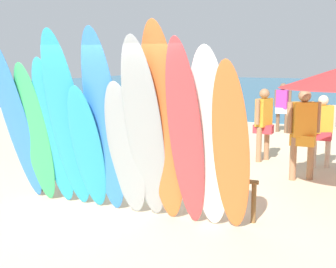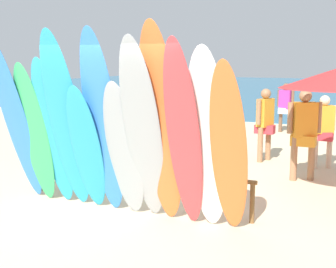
% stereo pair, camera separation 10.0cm
% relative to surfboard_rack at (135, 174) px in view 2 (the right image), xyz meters
% --- Properties ---
extents(ground, '(60.00, 60.00, 0.00)m').
position_rel_surfboard_rack_xyz_m(ground, '(0.00, 14.00, -0.51)').
color(ground, beige).
extents(surfboard_rack, '(3.94, 0.07, 0.63)m').
position_rel_surfboard_rack_xyz_m(surfboard_rack, '(0.00, 0.00, 0.00)').
color(surfboard_rack, brown).
rests_on(surfboard_rack, ground).
extents(surfboard_blue_0, '(0.62, 0.95, 2.68)m').
position_rel_surfboard_rack_xyz_m(surfboard_blue_0, '(-1.80, -0.65, 0.83)').
color(surfboard_blue_0, '#337AD1').
rests_on(surfboard_blue_0, ground).
extents(surfboard_green_1, '(0.53, 0.65, 2.27)m').
position_rel_surfboard_rack_xyz_m(surfboard_green_1, '(-1.47, -0.60, 0.62)').
color(surfboard_green_1, '#38B266').
rests_on(surfboard_green_1, ground).
extents(surfboard_teal_2, '(0.53, 0.69, 2.35)m').
position_rel_surfboard_rack_xyz_m(surfboard_teal_2, '(-1.12, -0.58, 0.66)').
color(surfboard_teal_2, '#289EC6').
rests_on(surfboard_teal_2, ground).
extents(surfboard_teal_3, '(0.62, 0.92, 2.75)m').
position_rel_surfboard_rack_xyz_m(surfboard_teal_3, '(-0.79, -0.67, 0.86)').
color(surfboard_teal_3, '#289EC6').
rests_on(surfboard_teal_3, ground).
extents(surfboard_teal_4, '(0.55, 0.77, 1.96)m').
position_rel_surfboard_rack_xyz_m(surfboard_teal_4, '(-0.47, -0.61, 0.47)').
color(surfboard_teal_4, '#289EC6').
rests_on(surfboard_teal_4, ground).
extents(surfboard_blue_5, '(0.56, 0.75, 2.76)m').
position_rel_surfboard_rack_xyz_m(surfboard_blue_5, '(-0.18, -0.62, 0.87)').
color(surfboard_blue_5, '#337AD1').
rests_on(surfboard_blue_5, ground).
extents(surfboard_grey_6, '(0.60, 0.64, 2.02)m').
position_rel_surfboard_rack_xyz_m(surfboard_grey_6, '(0.15, -0.56, 0.50)').
color(surfboard_grey_6, '#999EA3').
rests_on(surfboard_grey_6, ground).
extents(surfboard_grey_7, '(0.61, 0.94, 2.63)m').
position_rel_surfboard_rack_xyz_m(surfboard_grey_7, '(0.52, -0.67, 0.80)').
color(surfboard_grey_7, '#999EA3').
rests_on(surfboard_grey_7, ground).
extents(surfboard_orange_8, '(0.58, 0.74, 2.82)m').
position_rel_surfboard_rack_xyz_m(surfboard_orange_8, '(0.78, -0.61, 0.90)').
color(surfboard_orange_8, orange).
rests_on(surfboard_orange_8, ground).
extents(surfboard_red_9, '(0.48, 0.86, 2.60)m').
position_rel_surfboard_rack_xyz_m(surfboard_red_9, '(1.15, -0.70, 0.79)').
color(surfboard_red_9, '#D13D42').
rests_on(surfboard_red_9, ground).
extents(surfboard_white_10, '(0.60, 0.69, 2.50)m').
position_rel_surfboard_rack_xyz_m(surfboard_white_10, '(1.44, -0.57, 0.74)').
color(surfboard_white_10, white).
rests_on(surfboard_white_10, ground).
extents(surfboard_orange_11, '(0.52, 0.83, 2.33)m').
position_rel_surfboard_rack_xyz_m(surfboard_orange_11, '(1.76, -0.64, 0.65)').
color(surfboard_orange_11, orange).
rests_on(surfboard_orange_11, ground).
extents(beachgoer_by_water, '(0.52, 0.38, 1.56)m').
position_rel_surfboard_rack_xyz_m(beachgoer_by_water, '(2.34, 3.93, 0.38)').
color(beachgoer_by_water, beige).
rests_on(beachgoer_by_water, ground).
extents(beachgoer_photographing, '(0.56, 0.33, 1.56)m').
position_rel_surfboard_rack_xyz_m(beachgoer_photographing, '(0.62, 8.48, 0.38)').
color(beachgoer_photographing, brown).
rests_on(beachgoer_photographing, ground).
extents(beachgoer_strolling, '(0.43, 0.60, 1.65)m').
position_rel_surfboard_rack_xyz_m(beachgoer_strolling, '(1.06, 4.08, 0.44)').
color(beachgoer_strolling, '#9E704C').
rests_on(beachgoer_strolling, ground).
extents(beachgoer_near_rack, '(0.39, 0.53, 1.49)m').
position_rel_surfboard_rack_xyz_m(beachgoer_near_rack, '(-2.72, 3.12, 0.35)').
color(beachgoer_near_rack, '#9E704C').
rests_on(beachgoer_near_rack, ground).
extents(beachgoer_midbeach, '(0.58, 0.42, 1.75)m').
position_rel_surfboard_rack_xyz_m(beachgoer_midbeach, '(2.14, 2.72, 0.49)').
color(beachgoer_midbeach, '#9E704C').
rests_on(beachgoer_midbeach, ground).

